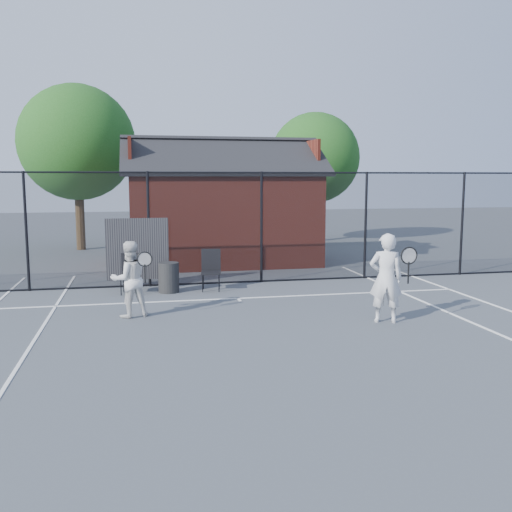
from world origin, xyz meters
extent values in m
plane|color=#4D5459|center=(0.00, 0.00, 0.00)|extent=(80.00, 80.00, 0.00)
cube|color=white|center=(0.00, 3.00, 0.01)|extent=(11.00, 0.06, 0.01)
cube|color=white|center=(-4.11, -2.00, 0.01)|extent=(0.06, 18.00, 0.01)
cube|color=white|center=(0.00, 2.85, 0.01)|extent=(0.06, 0.30, 0.01)
cylinder|color=black|center=(-5.00, 5.00, 1.50)|extent=(0.07, 0.07, 3.00)
cylinder|color=black|center=(-2.00, 5.00, 1.50)|extent=(0.07, 0.07, 3.00)
cylinder|color=black|center=(1.00, 5.00, 1.50)|extent=(0.07, 0.07, 3.00)
cylinder|color=black|center=(4.00, 5.00, 1.50)|extent=(0.07, 0.07, 3.00)
cylinder|color=black|center=(7.00, 5.00, 1.50)|extent=(0.07, 0.07, 3.00)
cylinder|color=black|center=(0.00, 5.00, 2.97)|extent=(22.00, 0.04, 0.04)
cylinder|color=black|center=(0.00, 5.00, 0.03)|extent=(22.00, 0.04, 0.04)
cube|color=black|center=(0.00, 5.00, 1.50)|extent=(22.00, 3.00, 0.01)
cube|color=black|center=(-2.30, 4.98, 1.00)|extent=(1.60, 0.04, 1.60)
cube|color=maroon|center=(0.50, 9.00, 1.50)|extent=(6.00, 4.00, 3.00)
cube|color=black|center=(0.50, 8.00, 3.53)|extent=(6.50, 2.36, 1.32)
cube|color=black|center=(0.50, 10.00, 3.53)|extent=(6.50, 2.36, 1.32)
cube|color=maroon|center=(-2.45, 9.00, 3.53)|extent=(0.10, 2.80, 1.06)
cube|color=maroon|center=(3.45, 9.00, 3.53)|extent=(0.10, 2.80, 1.06)
cylinder|color=#301F13|center=(-4.50, 13.50, 1.26)|extent=(0.36, 0.36, 2.52)
sphere|color=#1B4A15|center=(-4.50, 13.50, 4.20)|extent=(4.48, 4.48, 4.48)
cylinder|color=#301F13|center=(5.50, 14.50, 1.12)|extent=(0.36, 0.36, 2.23)
sphere|color=#1B4A15|center=(5.50, 14.50, 3.72)|extent=(3.97, 3.97, 3.97)
imported|color=silver|center=(2.45, 0.23, 0.88)|extent=(0.74, 0.59, 1.76)
torus|color=black|center=(2.75, -0.12, 1.36)|extent=(0.35, 0.03, 0.35)
cylinder|color=black|center=(2.75, -0.12, 1.04)|extent=(0.03, 0.03, 0.42)
imported|color=silver|center=(-2.48, 1.70, 0.78)|extent=(0.90, 0.79, 1.56)
torus|color=black|center=(-2.16, 1.39, 1.23)|extent=(0.31, 0.03, 0.31)
cylinder|color=black|center=(-2.16, 1.39, 0.94)|extent=(0.03, 0.03, 0.38)
cube|color=black|center=(-2.50, 4.10, 0.48)|extent=(0.53, 0.54, 0.96)
cube|color=black|center=(-0.50, 4.10, 0.51)|extent=(0.56, 0.58, 1.02)
cylinder|color=black|center=(-1.56, 4.10, 0.37)|extent=(0.60, 0.60, 0.75)
camera|label=1|loc=(-2.28, -10.01, 2.82)|focal=40.00mm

